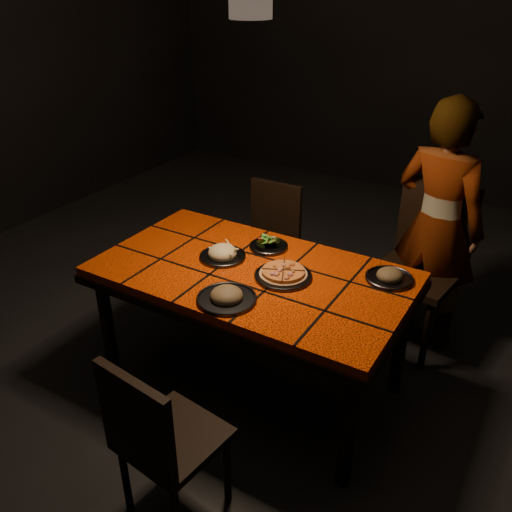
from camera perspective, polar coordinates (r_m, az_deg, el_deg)
The scene contains 11 objects.
room_shell at distance 2.50m, azimuth -0.52°, elevation 13.60°, with size 6.04×7.04×3.08m.
dining_table at distance 2.83m, azimuth -0.44°, elevation -2.88°, with size 1.62×0.92×0.75m.
chair_near at distance 2.30m, azimuth -10.29°, elevation -18.19°, with size 0.42×0.42×0.84m.
chair_far_left at distance 3.76m, azimuth 1.41°, elevation 2.16°, with size 0.39×0.39×0.84m.
chair_far_right at distance 3.43m, azimuth 17.28°, elevation 0.11°, with size 0.52×0.52×1.03m.
diner at distance 3.40m, azimuth 18.55°, elevation 3.03°, with size 0.56×0.37×1.54m, color brown.
plate_pizza at distance 2.72m, azimuth 2.88°, elevation -1.95°, with size 0.32×0.32×0.04m.
plate_pasta at distance 2.90m, azimuth -3.54°, elevation 0.19°, with size 0.25×0.25×0.08m.
plate_salad at distance 3.00m, azimuth 1.34°, elevation 1.30°, with size 0.22×0.22×0.07m.
plate_mushroom_a at distance 2.53m, azimuth -3.12°, elevation -4.23°, with size 0.28×0.28×0.09m.
plate_mushroom_b at distance 2.77m, azimuth 13.88°, elevation -2.07°, with size 0.24×0.24×0.08m.
Camera 1 is at (1.27, -2.07, 2.13)m, focal length 38.00 mm.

